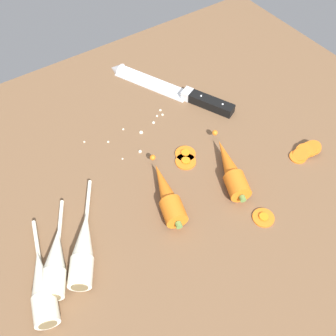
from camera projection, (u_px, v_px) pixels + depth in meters
ground_plane at (163, 172)px, 82.84cm from camera, size 120.00×90.00×4.00cm
chefs_knife at (167, 87)px, 95.86cm from camera, size 17.71×32.88×4.18cm
whole_carrot at (167, 194)px, 74.31cm from camera, size 7.83×17.25×4.20cm
whole_carrot_second at (231, 169)px, 78.10cm from camera, size 9.10×17.36×4.20cm
parsnip_front at (55, 262)px, 65.90cm from camera, size 11.20×17.81×4.00cm
parsnip_mid_left at (83, 248)px, 67.51cm from camera, size 13.35×19.80×4.00cm
parsnip_mid_right at (42, 286)px, 63.25cm from camera, size 7.39×19.66×4.00cm
carrot_slice_stack at (305, 152)px, 82.64cm from camera, size 7.16×4.05×2.79cm
carrot_slice_stray_near at (264, 217)px, 73.21cm from camera, size 4.16×4.16×0.70cm
carrot_slice_stray_mid at (186, 154)px, 82.82cm from camera, size 4.38×4.38×0.70cm
carrot_slice_stray_far at (186, 161)px, 81.70cm from camera, size 4.37×4.37×0.70cm
mince_crumbs at (142, 130)px, 87.33cm from camera, size 19.89×9.86×0.87cm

